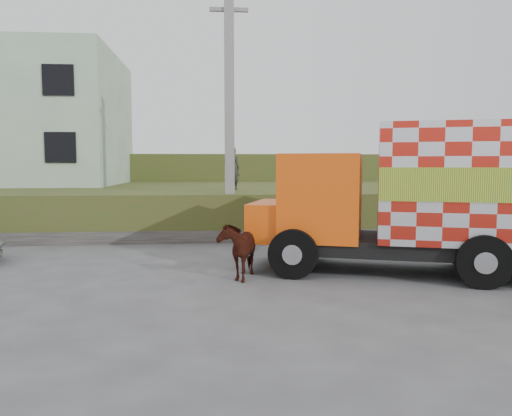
{
  "coord_description": "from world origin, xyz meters",
  "views": [
    {
      "loc": [
        -1.49,
        -11.29,
        2.43
      ],
      "look_at": [
        -0.41,
        1.59,
        1.3
      ],
      "focal_mm": 35.0,
      "sensor_mm": 36.0,
      "label": 1
    }
  ],
  "objects": [
    {
      "name": "pedestrian",
      "position": [
        -0.84,
        7.14,
        2.29
      ],
      "size": [
        0.59,
        0.39,
        1.57
      ],
      "primitive_type": "imported",
      "rotation": [
        0.0,
        0.0,
        3.17
      ],
      "color": "#33302D",
      "rests_on": "embankment"
    },
    {
      "name": "ground",
      "position": [
        0.0,
        0.0,
        0.0
      ],
      "size": [
        120.0,
        120.0,
        0.0
      ],
      "primitive_type": "plane",
      "color": "#474749",
      "rests_on": "ground"
    },
    {
      "name": "cow",
      "position": [
        -0.99,
        -0.7,
        0.62
      ],
      "size": [
        0.97,
        1.58,
        1.24
      ],
      "primitive_type": "imported",
      "rotation": [
        0.0,
        0.0,
        -0.22
      ],
      "color": "#33180C",
      "rests_on": "ground"
    },
    {
      "name": "embankment",
      "position": [
        0.0,
        10.0,
        0.75
      ],
      "size": [
        40.0,
        12.0,
        1.5
      ],
      "primitive_type": "cube",
      "color": "#36511B",
      "rests_on": "ground"
    },
    {
      "name": "cargo_truck",
      "position": [
        3.37,
        -0.74,
        1.7
      ],
      "size": [
        7.74,
        4.5,
        3.29
      ],
      "rotation": [
        0.0,
        0.0,
        -0.32
      ],
      "color": "black",
      "rests_on": "ground"
    },
    {
      "name": "building",
      "position": [
        -11.0,
        13.0,
        4.5
      ],
      "size": [
        10.0,
        8.0,
        6.0
      ],
      "primitive_type": "cube",
      "color": "#B6D1B2",
      "rests_on": "embankment"
    },
    {
      "name": "utility_pole",
      "position": [
        -1.0,
        4.6,
        4.08
      ],
      "size": [
        1.2,
        0.3,
        8.0
      ],
      "color": "gray",
      "rests_on": "ground"
    },
    {
      "name": "embankment_far",
      "position": [
        0.0,
        22.0,
        1.5
      ],
      "size": [
        40.0,
        12.0,
        3.0
      ],
      "primitive_type": "cube",
      "color": "#36511B",
      "rests_on": "ground"
    },
    {
      "name": "retaining_strip",
      "position": [
        -2.0,
        4.2,
        0.2
      ],
      "size": [
        16.0,
        0.5,
        0.4
      ],
      "primitive_type": "cube",
      "color": "#595651",
      "rests_on": "ground"
    }
  ]
}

